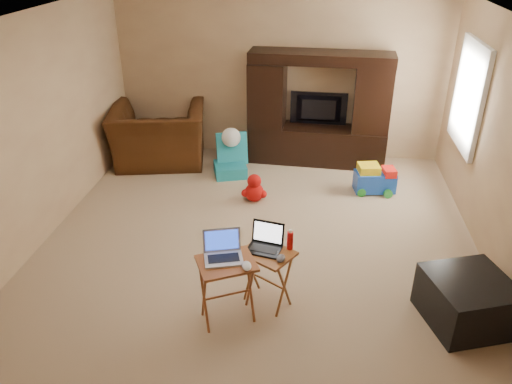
# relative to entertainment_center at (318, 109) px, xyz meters

# --- Properties ---
(floor) EXTENTS (5.50, 5.50, 0.00)m
(floor) POSITION_rel_entertainment_center_xyz_m (-0.61, -2.46, -0.85)
(floor) COLOR tan
(floor) RESTS_ON ground
(ceiling) EXTENTS (5.50, 5.50, 0.00)m
(ceiling) POSITION_rel_entertainment_center_xyz_m (-0.61, -2.46, 1.65)
(ceiling) COLOR silver
(ceiling) RESTS_ON ground
(wall_back) EXTENTS (5.00, 0.00, 5.00)m
(wall_back) POSITION_rel_entertainment_center_xyz_m (-0.61, 0.29, 0.40)
(wall_back) COLOR tan
(wall_back) RESTS_ON ground
(wall_front) EXTENTS (5.00, 0.00, 5.00)m
(wall_front) POSITION_rel_entertainment_center_xyz_m (-0.61, -5.21, 0.40)
(wall_front) COLOR tan
(wall_front) RESTS_ON ground
(wall_left) EXTENTS (0.00, 5.50, 5.50)m
(wall_left) POSITION_rel_entertainment_center_xyz_m (-3.11, -2.46, 0.40)
(wall_left) COLOR tan
(wall_left) RESTS_ON ground
(wall_right) EXTENTS (0.00, 5.50, 5.50)m
(wall_right) POSITION_rel_entertainment_center_xyz_m (1.89, -2.46, 0.40)
(wall_right) COLOR tan
(wall_right) RESTS_ON ground
(window_pane) EXTENTS (0.00, 1.20, 1.20)m
(window_pane) POSITION_rel_entertainment_center_xyz_m (1.87, -0.91, 0.55)
(window_pane) COLOR white
(window_pane) RESTS_ON ground
(window_frame) EXTENTS (0.06, 1.14, 1.34)m
(window_frame) POSITION_rel_entertainment_center_xyz_m (1.85, -0.91, 0.55)
(window_frame) COLOR white
(window_frame) RESTS_ON ground
(entertainment_center) EXTENTS (2.10, 0.62, 1.70)m
(entertainment_center) POSITION_rel_entertainment_center_xyz_m (0.00, 0.00, 0.00)
(entertainment_center) COLOR black
(entertainment_center) RESTS_ON floor
(television) EXTENTS (0.87, 0.14, 0.50)m
(television) POSITION_rel_entertainment_center_xyz_m (-0.00, 0.08, -0.03)
(television) COLOR black
(television) RESTS_ON entertainment_center
(recliner) EXTENTS (1.58, 1.44, 0.90)m
(recliner) POSITION_rel_entertainment_center_xyz_m (-2.40, -0.34, -0.40)
(recliner) COLOR #44230E
(recliner) RESTS_ON floor
(child_rocker) EXTENTS (0.59, 0.63, 0.61)m
(child_rocker) POSITION_rel_entertainment_center_xyz_m (-1.25, -0.65, -0.55)
(child_rocker) COLOR teal
(child_rocker) RESTS_ON floor
(plush_toy) EXTENTS (0.35, 0.29, 0.39)m
(plush_toy) POSITION_rel_entertainment_center_xyz_m (-0.79, -1.40, -0.65)
(plush_toy) COLOR red
(plush_toy) RESTS_ON floor
(push_toy) EXTENTS (0.61, 0.49, 0.42)m
(push_toy) POSITION_rel_entertainment_center_xyz_m (0.82, -0.94, -0.64)
(push_toy) COLOR blue
(push_toy) RESTS_ON floor
(ottoman) EXTENTS (0.90, 0.90, 0.46)m
(ottoman) POSITION_rel_entertainment_center_xyz_m (1.44, -3.47, -0.62)
(ottoman) COLOR black
(ottoman) RESTS_ON floor
(tray_table_left) EXTENTS (0.62, 0.57, 0.64)m
(tray_table_left) POSITION_rel_entertainment_center_xyz_m (-0.75, -3.72, -0.53)
(tray_table_left) COLOR brown
(tray_table_left) RESTS_ON floor
(tray_table_right) EXTENTS (0.58, 0.55, 0.59)m
(tray_table_right) POSITION_rel_entertainment_center_xyz_m (-0.41, -3.44, -0.56)
(tray_table_right) COLOR #9D4E26
(tray_table_right) RESTS_ON floor
(laptop_left) EXTENTS (0.40, 0.36, 0.24)m
(laptop_left) POSITION_rel_entertainment_center_xyz_m (-0.78, -3.69, -0.09)
(laptop_left) COLOR #B5B5BA
(laptop_left) RESTS_ON tray_table_left
(laptop_right) EXTENTS (0.36, 0.32, 0.24)m
(laptop_right) POSITION_rel_entertainment_center_xyz_m (-0.45, -3.42, -0.14)
(laptop_right) COLOR black
(laptop_right) RESTS_ON tray_table_right
(mouse_left) EXTENTS (0.11, 0.15, 0.05)m
(mouse_left) POSITION_rel_entertainment_center_xyz_m (-0.56, -3.79, -0.18)
(mouse_left) COLOR silver
(mouse_left) RESTS_ON tray_table_left
(mouse_right) EXTENTS (0.10, 0.13, 0.05)m
(mouse_right) POSITION_rel_entertainment_center_xyz_m (-0.28, -3.56, -0.24)
(mouse_right) COLOR #414045
(mouse_right) RESTS_ON tray_table_right
(water_bottle) EXTENTS (0.06, 0.06, 0.18)m
(water_bottle) POSITION_rel_entertainment_center_xyz_m (-0.21, -3.36, -0.17)
(water_bottle) COLOR red
(water_bottle) RESTS_ON tray_table_right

